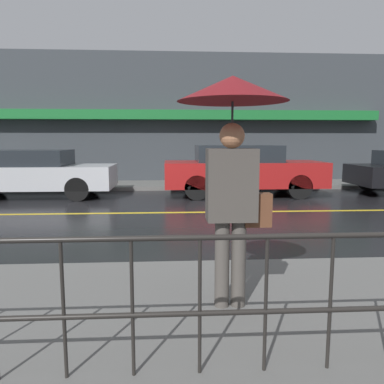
% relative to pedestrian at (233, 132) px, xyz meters
% --- Properties ---
extents(ground_plane, '(80.00, 80.00, 0.00)m').
position_rel_pedestrian_xyz_m(ground_plane, '(-1.01, 5.20, -1.71)').
color(ground_plane, black).
extents(sidewalk_near, '(28.00, 2.56, 0.12)m').
position_rel_pedestrian_xyz_m(sidewalk_near, '(-1.01, 0.04, -1.65)').
color(sidewalk_near, '#60605E').
rests_on(sidewalk_near, ground_plane).
extents(sidewalk_far, '(28.00, 2.18, 0.12)m').
position_rel_pedestrian_xyz_m(sidewalk_far, '(-1.01, 10.17, -1.65)').
color(sidewalk_far, '#60605E').
rests_on(sidewalk_far, ground_plane).
extents(lane_marking, '(25.20, 0.12, 0.01)m').
position_rel_pedestrian_xyz_m(lane_marking, '(-1.01, 5.20, -1.70)').
color(lane_marking, gold).
rests_on(lane_marking, ground_plane).
extents(building_storefront, '(28.00, 0.85, 4.96)m').
position_rel_pedestrian_xyz_m(building_storefront, '(-1.01, 11.38, 0.78)').
color(building_storefront, '#383D42').
rests_on(building_storefront, ground_plane).
extents(railing_foreground, '(12.00, 0.04, 0.93)m').
position_rel_pedestrian_xyz_m(railing_foreground, '(-1.01, -0.99, -0.99)').
color(railing_foreground, black).
rests_on(railing_foreground, sidewalk_near).
extents(pedestrian, '(0.96, 0.96, 2.06)m').
position_rel_pedestrian_xyz_m(pedestrian, '(0.00, 0.00, 0.00)').
color(pedestrian, '#4C4742').
rests_on(pedestrian, sidewalk_near).
extents(car_silver, '(4.61, 1.76, 1.38)m').
position_rel_pedestrian_xyz_m(car_silver, '(-4.54, 7.81, -0.99)').
color(car_silver, '#B2B5BA').
rests_on(car_silver, ground_plane).
extents(car_red, '(4.69, 1.79, 1.51)m').
position_rel_pedestrian_xyz_m(car_red, '(1.62, 7.81, -0.92)').
color(car_red, maroon).
rests_on(car_red, ground_plane).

